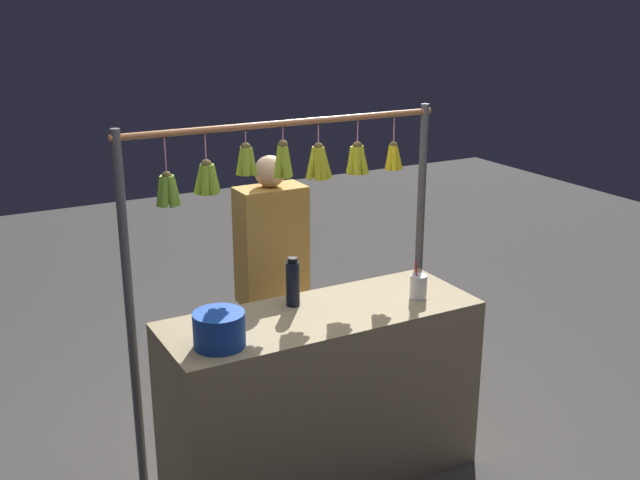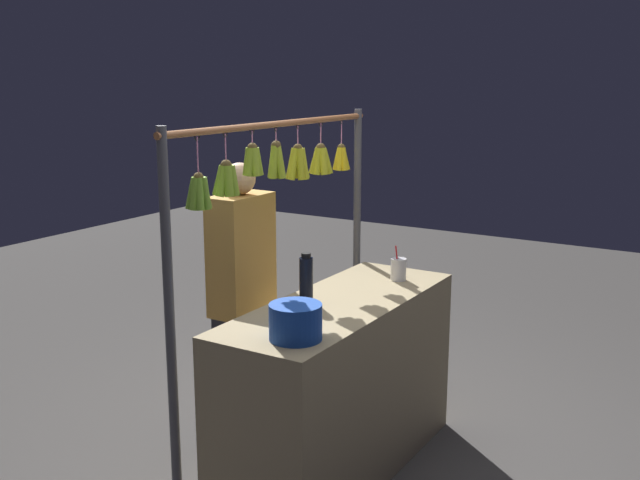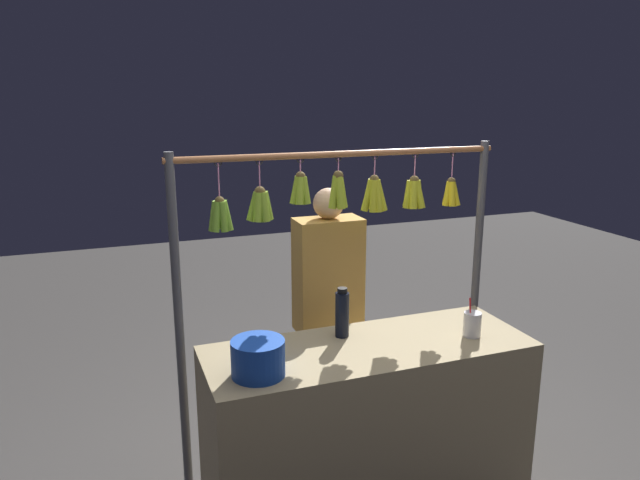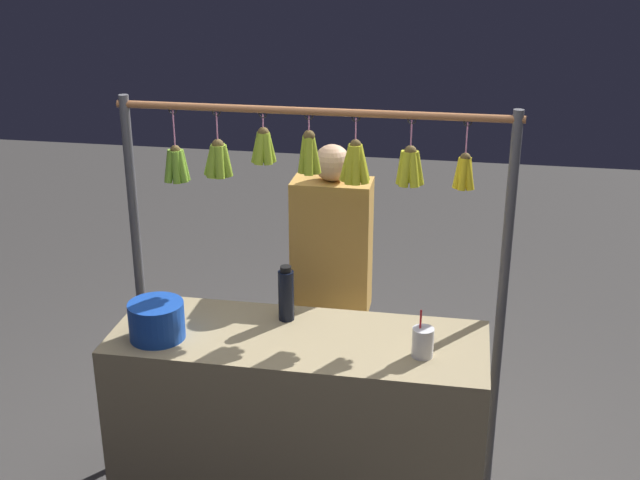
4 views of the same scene
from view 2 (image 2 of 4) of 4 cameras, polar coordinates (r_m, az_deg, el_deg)
The scene contains 7 objects.
ground_plane at distance 4.14m, azimuth 1.41°, elevation -16.85°, with size 12.00×12.00×0.00m, color #454240.
market_counter at distance 3.94m, azimuth 1.44°, elevation -11.04°, with size 1.56×0.56×0.91m, color tan.
display_rack at distance 3.85m, azimuth -3.23°, elevation 2.02°, with size 1.72×0.13×1.82m.
water_bottle at distance 3.75m, azimuth -1.05°, elevation -2.91°, with size 0.07×0.07×0.25m.
blue_bucket at distance 3.24m, azimuth -1.85°, elevation -6.18°, with size 0.23×0.23×0.16m, color #1744AC.
drink_cup at distance 4.17m, azimuth 5.93°, elevation -2.20°, with size 0.09×0.09×0.19m.
vendor_person at distance 4.18m, azimuth -5.85°, elevation -5.01°, with size 0.37×0.20×1.57m.
Camera 2 is at (3.13, 1.80, 2.03)m, focal length 42.49 mm.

